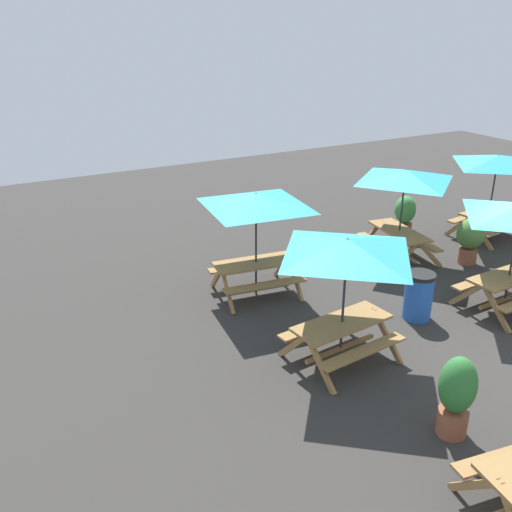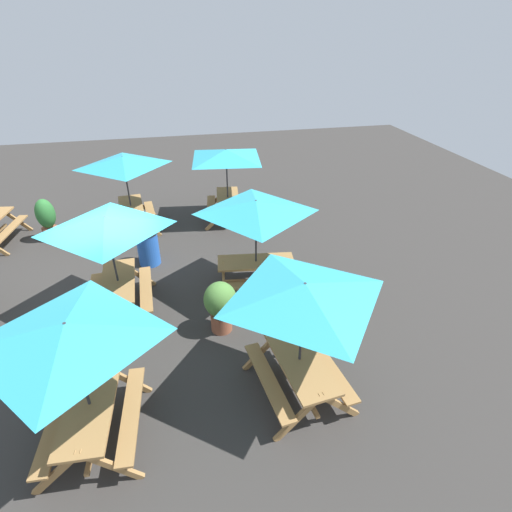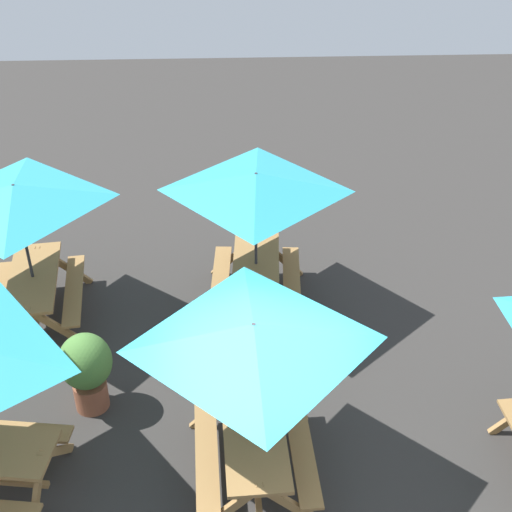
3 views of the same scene
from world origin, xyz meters
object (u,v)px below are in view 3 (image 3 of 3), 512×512
at_px(picnic_table_6, 17,204).
at_px(potted_plant_2, 86,368).
at_px(picnic_table_2, 256,193).
at_px(picnic_table_3, 254,347).

bearing_deg(picnic_table_6, potted_plant_2, -157.56).
distance_m(picnic_table_2, picnic_table_6, 3.32).
xyz_separation_m(picnic_table_3, picnic_table_6, (3.09, 3.16, 0.00)).
height_order(picnic_table_3, picnic_table_6, same).
height_order(picnic_table_2, picnic_table_3, same).
bearing_deg(potted_plant_2, picnic_table_3, -119.60).
distance_m(picnic_table_6, potted_plant_2, 2.55).
relative_size(picnic_table_6, potted_plant_2, 2.01).
bearing_deg(picnic_table_3, potted_plant_2, 57.91).
bearing_deg(picnic_table_6, picnic_table_2, -93.55).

